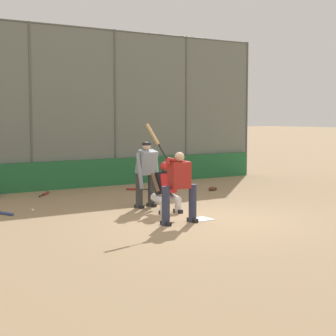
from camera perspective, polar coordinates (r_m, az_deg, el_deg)
The scene contains 13 objects.
ground_plane at distance 12.21m, azimuth 3.40°, elevation -5.23°, with size 160.00×160.00×0.00m, color #9E7F5B.
home_plate_marker at distance 12.21m, azimuth 3.40°, elevation -5.20°, with size 0.43×0.43×0.01m, color white.
backstop_fence at distance 17.62m, azimuth -9.46°, elevation 6.37°, with size 14.14×0.08×4.97m.
padding_wall at distance 17.62m, azimuth -9.22°, elevation -0.62°, with size 13.78×0.18×0.86m, color #236638.
bleachers_beyond at distance 19.65m, azimuth -15.12°, elevation 0.03°, with size 9.84×2.50×1.48m.
batter_at_plate at distance 11.60m, azimuth 1.10°, elevation -1.72°, with size 0.98×0.63×2.08m.
catcher_behind_plate at distance 12.94m, azimuth -0.12°, elevation -1.88°, with size 0.62×0.72×1.18m.
umpire_home at distance 13.65m, azimuth -2.21°, elevation -0.46°, with size 0.65×0.44×1.61m.
spare_bat_near_backstop at distance 13.30m, azimuth -16.39°, elevation -4.42°, with size 0.37×0.86×0.07m.
spare_bat_by_padding at distance 16.91m, azimuth -3.23°, elevation -2.16°, with size 0.71×0.56×0.07m.
spare_bat_third_base_side at distance 16.30m, azimuth -12.36°, elevation -2.56°, with size 0.58×0.72×0.07m.
fielding_glove_on_dirt at distance 16.89m, azimuth 4.57°, elevation -2.11°, with size 0.30×0.23×0.11m.
baseball_loose at distance 13.51m, azimuth -13.58°, elevation -4.19°, with size 0.07×0.07×0.07m, color white.
Camera 1 is at (7.24, 9.57, 2.23)m, focal length 60.00 mm.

